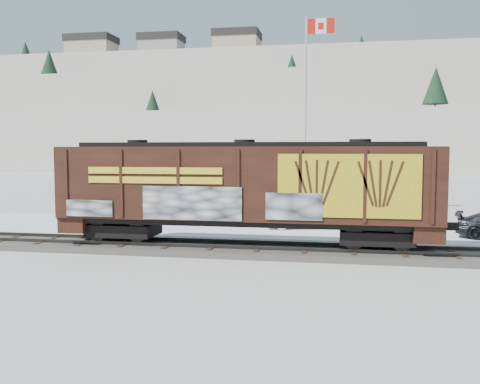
% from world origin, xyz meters
% --- Properties ---
extents(ground, '(500.00, 500.00, 0.00)m').
position_xyz_m(ground, '(0.00, 0.00, 0.00)').
color(ground, white).
rests_on(ground, ground).
extents(rail_track, '(50.00, 3.40, 0.43)m').
position_xyz_m(rail_track, '(0.00, 0.00, 0.15)').
color(rail_track, '#59544C').
rests_on(rail_track, ground).
extents(parking_strip, '(40.00, 8.00, 0.03)m').
position_xyz_m(parking_strip, '(0.00, 7.50, 0.01)').
color(parking_strip, white).
rests_on(parking_strip, ground).
extents(hillside, '(360.00, 110.00, 93.00)m').
position_xyz_m(hillside, '(-0.05, 139.79, 14.37)').
color(hillside, white).
rests_on(hillside, ground).
extents(hopper_railcar, '(16.29, 3.06, 4.40)m').
position_xyz_m(hopper_railcar, '(-0.67, -0.01, 2.87)').
color(hopper_railcar, black).
rests_on(hopper_railcar, rail_track).
extents(flagpole, '(2.30, 0.90, 13.38)m').
position_xyz_m(flagpole, '(1.19, 13.67, 5.09)').
color(flagpole, silver).
rests_on(flagpole, ground).
extents(car_silver, '(4.34, 2.40, 1.40)m').
position_xyz_m(car_silver, '(-0.88, 8.22, 0.73)').
color(car_silver, '#ADAFB4').
rests_on(car_silver, parking_strip).
extents(car_white, '(5.37, 3.13, 1.67)m').
position_xyz_m(car_white, '(1.52, 7.75, 0.87)').
color(car_white, silver).
rests_on(car_white, parking_strip).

